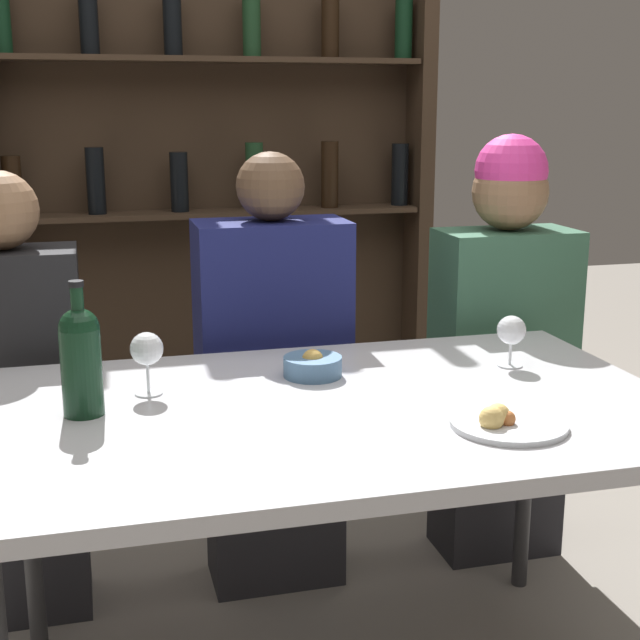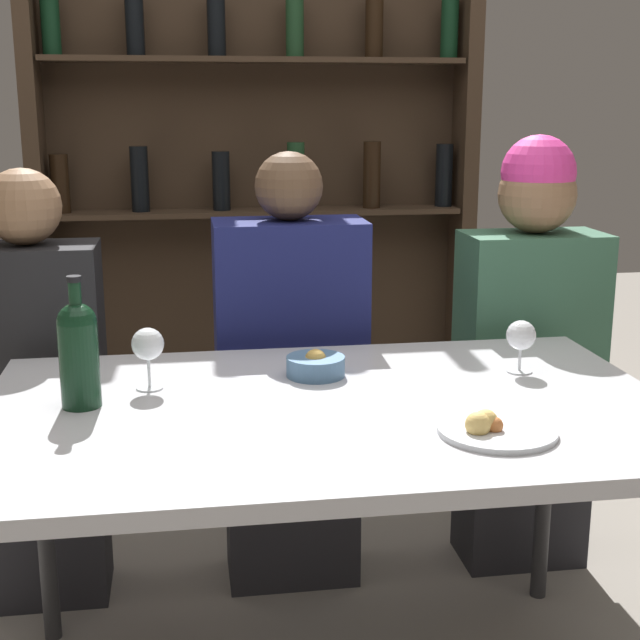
% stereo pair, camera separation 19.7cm
% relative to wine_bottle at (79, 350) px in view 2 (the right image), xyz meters
% --- Properties ---
extents(dining_table, '(1.45, 0.91, 0.74)m').
position_rel_wine_bottle_xyz_m(dining_table, '(0.51, -0.07, -0.18)').
color(dining_table, silver).
rests_on(dining_table, ground_plane).
extents(wine_rack_wall, '(1.70, 0.21, 2.35)m').
position_rel_wine_bottle_xyz_m(wine_rack_wall, '(0.52, 1.67, 0.35)').
color(wine_rack_wall, '#38281C').
rests_on(wine_rack_wall, ground_plane).
extents(wine_bottle, '(0.08, 0.08, 0.28)m').
position_rel_wine_bottle_xyz_m(wine_bottle, '(0.00, 0.00, 0.00)').
color(wine_bottle, black).
rests_on(wine_bottle, dining_table).
extents(wine_glass_0, '(0.07, 0.07, 0.12)m').
position_rel_wine_bottle_xyz_m(wine_glass_0, '(0.99, 0.09, -0.04)').
color(wine_glass_0, silver).
rests_on(wine_glass_0, dining_table).
extents(wine_glass_1, '(0.07, 0.07, 0.14)m').
position_rel_wine_bottle_xyz_m(wine_glass_1, '(0.14, 0.10, -0.02)').
color(wine_glass_1, silver).
rests_on(wine_glass_1, dining_table).
extents(food_plate_0, '(0.23, 0.23, 0.05)m').
position_rel_wine_bottle_xyz_m(food_plate_0, '(0.80, -0.29, -0.11)').
color(food_plate_0, silver).
rests_on(food_plate_0, dining_table).
extents(snack_bowl, '(0.14, 0.14, 0.06)m').
position_rel_wine_bottle_xyz_m(snack_bowl, '(0.51, 0.14, -0.10)').
color(snack_bowl, '#4C7299').
rests_on(snack_bowl, dining_table).
extents(seated_person_left, '(0.36, 0.22, 1.20)m').
position_rel_wine_bottle_xyz_m(seated_person_left, '(-0.18, 0.56, -0.30)').
color(seated_person_left, '#26262B').
rests_on(seated_person_left, ground_plane).
extents(seated_person_center, '(0.41, 0.22, 1.24)m').
position_rel_wine_bottle_xyz_m(seated_person_center, '(0.51, 0.56, -0.29)').
color(seated_person_center, '#26262B').
rests_on(seated_person_center, ground_plane).
extents(seated_person_right, '(0.40, 0.22, 1.28)m').
position_rel_wine_bottle_xyz_m(seated_person_right, '(1.21, 0.56, -0.23)').
color(seated_person_right, '#26262B').
rests_on(seated_person_right, ground_plane).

